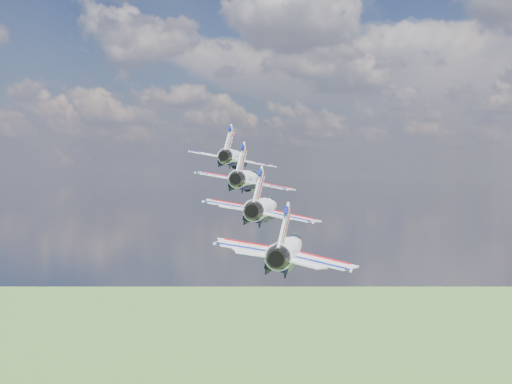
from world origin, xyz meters
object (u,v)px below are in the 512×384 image
Objects in this scene: jet_0 at (236,158)px; jet_2 at (265,207)px; jet_1 at (248,179)px; jet_3 at (289,248)px.

jet_2 is at bearing -72.23° from jet_0.
jet_0 is 1.00× the size of jet_1.
jet_1 is at bearing 107.77° from jet_3.
jet_2 is 1.00× the size of jet_3.
jet_2 is 11.08m from jet_3.
jet_1 is 11.08m from jet_2.
jet_3 is at bearing -72.23° from jet_0.
jet_3 is at bearing -72.23° from jet_1.
jet_0 is at bearing 107.77° from jet_3.
jet_1 is at bearing 107.77° from jet_2.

